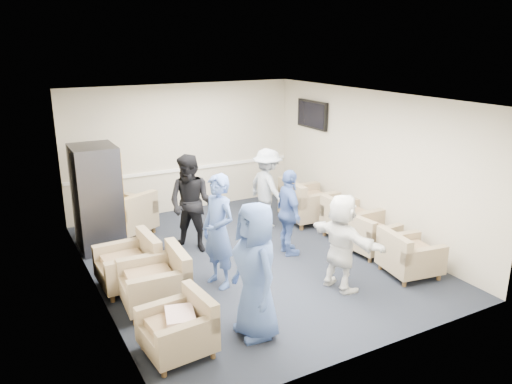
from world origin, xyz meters
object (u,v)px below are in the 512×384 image
armchair_right_midnear (369,236)px  armchair_right_near (407,257)px  person_front_left (256,271)px  armchair_left_mid (158,283)px  person_mid_right (289,213)px  armchair_left_far (131,266)px  person_back_right (267,188)px  armchair_corner (127,217)px  armchair_left_near (181,330)px  armchair_right_far (306,204)px  armchair_right_midfar (349,222)px  person_back_left (191,204)px  vending_machine (97,198)px  person_mid_left (218,231)px  person_front_right (342,242)px

armchair_right_midnear → armchair_right_near: bearing=173.1°
person_front_left → armchair_left_mid: bearing=-143.8°
armchair_right_midnear → person_mid_right: size_ratio=0.54×
armchair_right_midnear → armchair_left_far: bearing=75.1°
person_back_right → armchair_left_far: bearing=105.6°
armchair_corner → person_back_right: 2.73m
armchair_left_near → armchair_right_far: size_ratio=0.83×
armchair_right_midfar → person_front_left: size_ratio=0.49×
person_back_left → person_back_right: bearing=60.6°
armchair_right_far → vending_machine: vending_machine is taller
armchair_right_midnear → person_back_left: (-2.63, 1.58, 0.55)m
armchair_corner → person_back_left: person_back_left is taller
person_mid_left → person_back_left: person_mid_left is taller
armchair_left_far → person_front_right: size_ratio=0.58×
armchair_right_far → armchair_corner: armchair_right_far is taller
person_mid_left → person_back_left: (0.13, 1.42, -0.01)m
armchair_right_far → person_front_left: 4.22m
armchair_left_near → person_mid_right: (2.63, 1.81, 0.45)m
armchair_left_mid → armchair_right_near: armchair_left_mid is taller
armchair_left_near → person_front_left: person_front_left is taller
armchair_left_mid → armchair_right_near: 3.83m
armchair_left_mid → armchair_corner: size_ratio=0.76×
armchair_left_near → person_mid_right: 3.22m
armchair_right_midfar → armchair_right_near: bearing=174.5°
armchair_left_mid → person_mid_left: 1.13m
armchair_left_near → vending_machine: vending_machine is taller
armchair_right_midnear → person_front_right: size_ratio=0.55×
armchair_right_midfar → person_front_right: bearing=137.2°
armchair_left_mid → armchair_right_midfar: size_ratio=1.06×
armchair_corner → person_mid_left: size_ratio=0.69×
person_front_left → person_front_right: size_ratio=1.18×
armchair_right_near → person_back_right: person_back_right is taller
person_mid_right → armchair_left_far: bearing=98.5°
person_mid_left → person_front_right: person_mid_left is taller
armchair_left_far → person_front_right: person_front_right is taller
armchair_left_far → person_front_left: person_front_left is taller
armchair_right_midfar → person_back_left: size_ratio=0.50×
armchair_left_far → person_back_left: 1.62m
armchair_right_midnear → person_front_right: (-1.23, -0.79, 0.43)m
vending_machine → person_mid_left: bearing=-61.7°
armchair_corner → person_front_left: 4.15m
armchair_right_near → armchair_corner: 5.08m
armchair_right_midnear → person_back_right: bearing=19.7°
armchair_left_far → person_mid_right: size_ratio=0.57×
armchair_right_near → person_front_right: size_ratio=0.60×
armchair_right_midnear → vending_machine: bearing=54.1°
armchair_left_near → armchair_left_far: bearing=177.0°
person_front_left → armchair_right_near: bearing=98.3°
armchair_right_midfar → person_front_left: 3.61m
armchair_right_midfar → armchair_corner: armchair_corner is taller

